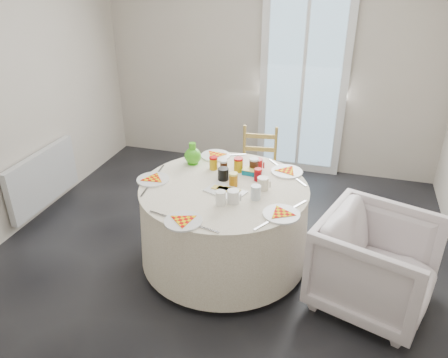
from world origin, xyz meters
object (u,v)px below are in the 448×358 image
(radiator, at_px, (43,178))
(green_pitcher, at_px, (193,149))
(table, at_px, (224,224))
(armchair, at_px, (376,262))
(wooden_chair, at_px, (258,165))

(radiator, bearing_deg, green_pitcher, 2.31)
(table, distance_m, green_pitcher, 0.71)
(table, distance_m, armchair, 1.24)
(radiator, bearing_deg, armchair, -8.16)
(radiator, height_order, armchair, armchair)
(wooden_chair, xyz_separation_m, armchair, (1.16, -1.19, -0.08))
(radiator, relative_size, green_pitcher, 5.17)
(table, xyz_separation_m, wooden_chair, (0.06, 1.00, 0.09))
(green_pitcher, bearing_deg, wooden_chair, 80.13)
(wooden_chair, bearing_deg, table, -100.27)
(radiator, relative_size, table, 0.71)
(armchair, bearing_deg, table, 99.06)
(wooden_chair, height_order, armchair, wooden_chair)
(armchair, relative_size, green_pitcher, 4.20)
(radiator, distance_m, table, 2.01)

